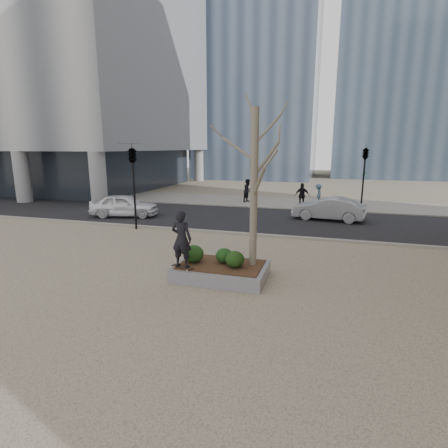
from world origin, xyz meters
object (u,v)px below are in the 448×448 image
(skateboarder, at_px, (182,239))
(police_car, at_px, (124,205))
(skateboard, at_px, (182,268))
(planter, at_px, (221,271))

(skateboarder, height_order, police_car, skateboarder)
(skateboard, height_order, police_car, police_car)
(skateboard, relative_size, police_car, 0.19)
(skateboarder, distance_m, police_car, 12.03)
(skateboard, relative_size, skateboarder, 0.42)
(planter, height_order, skateboarder, skateboarder)
(planter, distance_m, police_car, 12.28)
(planter, bearing_deg, police_car, 136.82)
(skateboard, distance_m, skateboarder, 0.96)
(skateboard, bearing_deg, skateboarder, 0.00)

